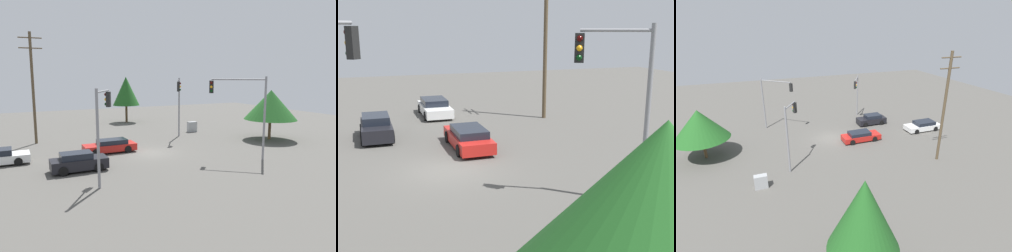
{
  "view_description": "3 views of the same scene",
  "coord_description": "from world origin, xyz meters",
  "views": [
    {
      "loc": [
        11.34,
        26.9,
        7.13
      ],
      "look_at": [
        -2.06,
        -0.65,
        2.25
      ],
      "focal_mm": 35.0,
      "sensor_mm": 36.0,
      "label": 1
    },
    {
      "loc": [
        -18.55,
        3.57,
        6.6
      ],
      "look_at": [
        -0.63,
        -2.69,
        2.06
      ],
      "focal_mm": 45.0,
      "sensor_mm": 36.0,
      "label": 2
    },
    {
      "loc": [
        -8.87,
        -28.97,
        13.73
      ],
      "look_at": [
        0.63,
        -3.06,
        2.74
      ],
      "focal_mm": 28.0,
      "sensor_mm": 36.0,
      "label": 3
    }
  ],
  "objects": [
    {
      "name": "ground_plane",
      "position": [
        0.0,
        0.0,
        0.0
      ],
      "size": [
        80.0,
        80.0,
        0.0
      ],
      "primitive_type": "plane",
      "color": "#54514C"
    },
    {
      "name": "sedan_red",
      "position": [
        3.26,
        -1.85,
        0.6
      ],
      "size": [
        4.74,
        1.94,
        1.2
      ],
      "rotation": [
        0.0,
        0.0,
        -1.57
      ],
      "color": "red",
      "rests_on": "ground_plane"
    },
    {
      "name": "sedan_white",
      "position": [
        12.56,
        -1.61,
        0.62
      ],
      "size": [
        4.8,
        2.05,
        1.26
      ],
      "rotation": [
        0.0,
        0.0,
        1.57
      ],
      "color": "silver",
      "rests_on": "ground_plane"
    },
    {
      "name": "sedan_dark",
      "position": [
        7.01,
        2.85,
        0.69
      ],
      "size": [
        4.09,
        1.86,
        1.41
      ],
      "rotation": [
        0.0,
        0.0,
        1.57
      ],
      "color": "black",
      "rests_on": "ground_plane"
    },
    {
      "name": "traffic_signal_aux",
      "position": [
        -5.69,
        -5.33,
        4.48
      ],
      "size": [
        1.54,
        2.5,
        6.69
      ],
      "rotation": [
        0.0,
        0.0,
        1.05
      ],
      "color": "gray",
      "rests_on": "ground_plane"
    },
    {
      "name": "utility_pole_tall",
      "position": [
        9.08,
        -9.03,
        5.94
      ],
      "size": [
        2.2,
        0.28,
        11.28
      ],
      "color": "brown",
      "rests_on": "ground_plane"
    },
    {
      "name": "tree_right",
      "position": [
        -14.26,
        -0.14,
        3.81
      ],
      "size": [
        5.65,
        5.65,
        5.42
      ],
      "color": "brown",
      "rests_on": "ground_plane"
    }
  ]
}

